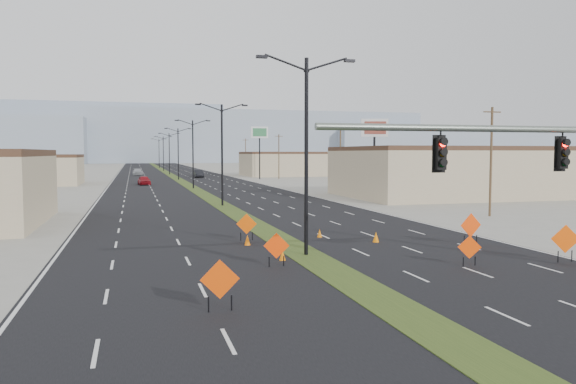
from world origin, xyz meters
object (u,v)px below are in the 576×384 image
object	(u,v)px
streetlight_0	(306,150)
streetlight_4	(169,152)
construction_sign_4	(566,240)
cone_0	(282,255)
car_left	(144,180)
pole_sign_east_near	(374,134)
streetlight_5	(163,152)
cone_2	(376,237)
construction_sign_5	(471,226)
streetlight_6	(159,152)
construction_sign_3	(470,248)
cone_1	(320,233)
construction_sign_2	(247,225)
streetlight_1	(222,151)
pole_sign_east_far	(260,136)
car_mid	(198,174)
construction_sign_1	(276,247)
streetlight_2	(193,152)
cone_3	(247,240)
streetlight_3	(178,152)
car_far	(138,172)
construction_sign_0	(220,281)

from	to	relation	value
streetlight_0	streetlight_4	xyz separation A→B (m)	(0.00, 112.00, 0.00)
construction_sign_4	cone_0	bearing A→B (deg)	-176.90
car_left	pole_sign_east_near	bearing A→B (deg)	-64.90
streetlight_4	streetlight_5	size ratio (longest dim) A/B	1.00
streetlight_5	cone_2	size ratio (longest dim) A/B	15.70
construction_sign_5	construction_sign_4	bearing A→B (deg)	-80.44
streetlight_6	construction_sign_3	distance (m)	172.80
streetlight_5	construction_sign_4	bearing A→B (deg)	-85.48
cone_1	cone_2	xyz separation A→B (m)	(2.58, -2.69, 0.05)
cone_0	car_left	bearing A→B (deg)	94.43
car_left	construction_sign_2	size ratio (longest dim) A/B	2.68
streetlight_1	pole_sign_east_far	size ratio (longest dim) A/B	0.96
streetlight_0	cone_0	xyz separation A→B (m)	(-1.53, -1.03, -5.15)
car_mid	cone_2	world-z (taller)	car_mid
construction_sign_1	pole_sign_east_far	bearing A→B (deg)	93.35
streetlight_2	cone_1	world-z (taller)	streetlight_2
cone_3	construction_sign_2	bearing A→B (deg)	80.27
streetlight_4	cone_2	bearing A→B (deg)	-87.27
streetlight_0	streetlight_1	xyz separation A→B (m)	(0.00, 28.00, 0.00)
streetlight_0	construction_sign_5	xyz separation A→B (m)	(9.99, 0.58, -4.33)
streetlight_3	construction_sign_2	world-z (taller)	streetlight_3
construction_sign_1	construction_sign_5	bearing A→B (deg)	29.13
car_far	construction_sign_4	size ratio (longest dim) A/B	2.97
streetlight_3	construction_sign_2	size ratio (longest dim) A/B	6.15
construction_sign_5	cone_1	distance (m)	8.96
car_far	cone_0	size ratio (longest dim) A/B	9.92
car_left	construction_sign_0	size ratio (longest dim) A/B	2.49
construction_sign_4	cone_1	bearing A→B (deg)	149.91
streetlight_1	car_mid	world-z (taller)	streetlight_1
car_left	construction_sign_5	distance (m)	68.79
streetlight_3	cone_1	distance (m)	78.59
streetlight_4	streetlight_6	bearing A→B (deg)	90.00
cone_1	cone_0	bearing A→B (deg)	-121.98
streetlight_2	construction_sign_4	bearing A→B (deg)	-79.36
construction_sign_4	construction_sign_5	world-z (taller)	construction_sign_5
car_far	pole_sign_east_far	bearing A→B (deg)	-49.91
streetlight_6	construction_sign_4	world-z (taller)	streetlight_6
construction_sign_4	streetlight_4	bearing A→B (deg)	115.79
car_far	streetlight_1	bearing A→B (deg)	-85.75
construction_sign_3	construction_sign_4	xyz separation A→B (m)	(4.97, -0.41, 0.24)
streetlight_3	cone_2	distance (m)	81.40
streetlight_0	streetlight_2	world-z (taller)	same
car_far	pole_sign_east_near	world-z (taller)	pole_sign_east_near
car_far	cone_1	size ratio (longest dim) A/B	10.21
pole_sign_east_far	streetlight_6	bearing A→B (deg)	105.63
car_left	streetlight_6	bearing A→B (deg)	79.60
construction_sign_0	pole_sign_east_near	distance (m)	44.62
construction_sign_2	construction_sign_5	bearing A→B (deg)	-5.55
car_far	cone_0	world-z (taller)	car_far
streetlight_1	car_left	size ratio (longest dim) A/B	2.29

